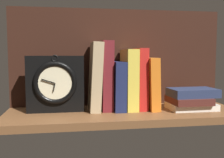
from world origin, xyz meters
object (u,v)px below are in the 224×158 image
(book_tan_shortstories, at_px, (95,76))
(book_orange_pandolfini, at_px, (149,83))
(book_red_requiem, at_px, (140,79))
(book_stack_side, at_px, (191,99))
(framed_clock, at_px, (56,84))
(book_maroon_dawkins, at_px, (106,76))
(book_navy_bierce, at_px, (118,85))
(book_yellow_seinlanguage, at_px, (129,79))

(book_tan_shortstories, relative_size, book_orange_pandolfini, 1.30)
(book_red_requiem, xyz_separation_m, book_stack_side, (0.18, -0.05, -0.07))
(book_red_requiem, bearing_deg, book_stack_side, -15.95)
(book_red_requiem, relative_size, framed_clock, 1.12)
(framed_clock, bearing_deg, book_maroon_dawkins, 4.14)
(book_navy_bierce, relative_size, framed_clock, 0.88)
(book_maroon_dawkins, height_order, book_red_requiem, book_maroon_dawkins)
(book_maroon_dawkins, relative_size, book_navy_bierce, 1.42)
(book_orange_pandolfini, bearing_deg, book_red_requiem, 180.00)
(book_yellow_seinlanguage, distance_m, book_stack_side, 0.24)
(book_tan_shortstories, height_order, book_maroon_dawkins, book_maroon_dawkins)
(book_yellow_seinlanguage, height_order, book_stack_side, book_yellow_seinlanguage)
(book_stack_side, bearing_deg, book_maroon_dawkins, 170.41)
(book_tan_shortstories, bearing_deg, book_stack_side, -8.50)
(book_navy_bierce, distance_m, book_stack_side, 0.28)
(book_navy_bierce, relative_size, book_orange_pandolfini, 0.93)
(book_maroon_dawkins, bearing_deg, book_yellow_seinlanguage, 0.00)
(book_yellow_seinlanguage, bearing_deg, book_orange_pandolfini, 0.00)
(book_maroon_dawkins, bearing_deg, book_stack_side, -9.59)
(framed_clock, bearing_deg, book_stack_side, -4.53)
(book_navy_bierce, bearing_deg, book_orange_pandolfini, 0.00)
(book_stack_side, bearing_deg, book_orange_pandolfini, 160.26)
(book_tan_shortstories, distance_m, book_maroon_dawkins, 0.04)
(book_maroon_dawkins, distance_m, book_yellow_seinlanguage, 0.09)
(book_red_requiem, relative_size, book_orange_pandolfini, 1.18)
(framed_clock, bearing_deg, book_yellow_seinlanguage, 2.82)
(book_orange_pandolfini, height_order, framed_clock, framed_clock)
(book_tan_shortstories, distance_m, book_stack_side, 0.36)
(book_navy_bierce, xyz_separation_m, book_stack_side, (0.27, -0.05, -0.05))
(book_navy_bierce, height_order, book_stack_side, book_navy_bierce)
(book_tan_shortstories, height_order, book_yellow_seinlanguage, book_tan_shortstories)
(book_orange_pandolfini, bearing_deg, book_navy_bierce, 180.00)
(book_maroon_dawkins, distance_m, book_stack_side, 0.33)
(book_yellow_seinlanguage, bearing_deg, framed_clock, -177.18)
(book_maroon_dawkins, relative_size, book_stack_side, 1.46)
(book_yellow_seinlanguage, height_order, framed_clock, book_yellow_seinlanguage)
(book_maroon_dawkins, distance_m, book_red_requiem, 0.13)
(book_yellow_seinlanguage, height_order, book_red_requiem, book_red_requiem)
(framed_clock, height_order, book_stack_side, framed_clock)
(book_navy_bierce, bearing_deg, book_yellow_seinlanguage, 0.00)
(book_tan_shortstories, bearing_deg, book_yellow_seinlanguage, 0.00)
(book_orange_pandolfini, xyz_separation_m, book_stack_side, (0.15, -0.05, -0.06))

